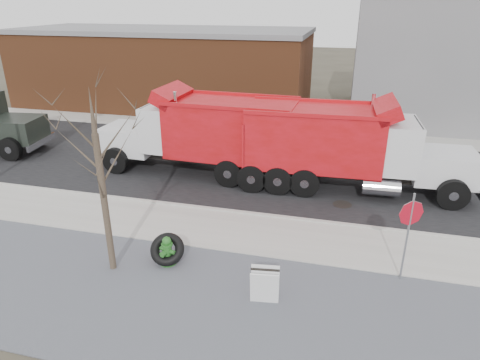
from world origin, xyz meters
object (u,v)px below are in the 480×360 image
(fire_hydrant, at_px, (167,252))
(dump_truck_red_b, at_px, (206,132))
(stop_sign, at_px, (410,222))
(truck_tire, at_px, (167,249))
(dump_truck_red_a, at_px, (345,144))
(sandwich_board, at_px, (265,286))

(fire_hydrant, relative_size, dump_truck_red_b, 0.10)
(stop_sign, bearing_deg, dump_truck_red_b, 136.41)
(truck_tire, height_order, dump_truck_red_b, dump_truck_red_b)
(fire_hydrant, distance_m, dump_truck_red_a, 8.33)
(stop_sign, relative_size, sandwich_board, 2.63)
(fire_hydrant, xyz_separation_m, sandwich_board, (3.04, -1.00, 0.11))
(fire_hydrant, relative_size, stop_sign, 0.35)
(dump_truck_red_a, bearing_deg, truck_tire, -127.48)
(truck_tire, relative_size, dump_truck_red_a, 0.12)
(truck_tire, height_order, dump_truck_red_a, dump_truck_red_a)
(fire_hydrant, height_order, sandwich_board, sandwich_board)
(truck_tire, bearing_deg, dump_truck_red_a, 54.96)
(stop_sign, xyz_separation_m, dump_truck_red_a, (-1.81, 5.85, 0.09))
(truck_tire, relative_size, stop_sign, 0.44)
(fire_hydrant, xyz_separation_m, truck_tire, (-0.03, 0.08, 0.02))
(truck_tire, relative_size, sandwich_board, 1.14)
(truck_tire, bearing_deg, sandwich_board, -19.29)
(sandwich_board, relative_size, dump_truck_red_b, 0.11)
(truck_tire, xyz_separation_m, sandwich_board, (3.08, -1.08, 0.08))
(fire_hydrant, distance_m, truck_tire, 0.09)
(dump_truck_red_b, bearing_deg, fire_hydrant, 101.18)
(dump_truck_red_b, bearing_deg, stop_sign, 143.39)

